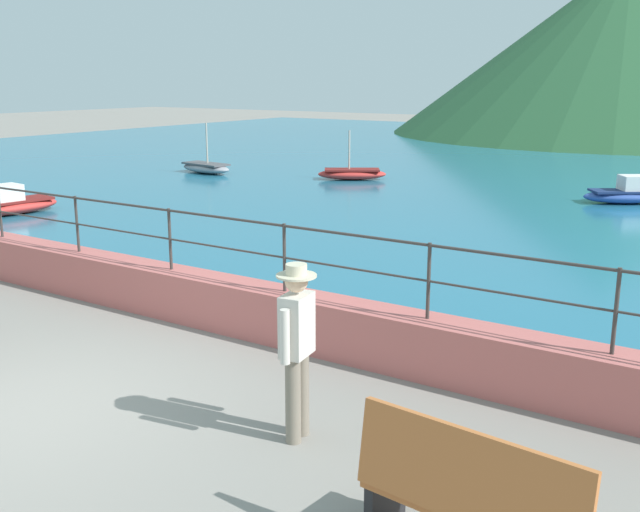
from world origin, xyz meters
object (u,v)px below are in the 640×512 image
object	(u,v)px
person_walking	(297,343)
boat_0	(627,193)
boat_1	(206,167)
boat_5	(12,204)
boat_3	(352,174)
bench_far	(473,502)

from	to	relation	value
person_walking	boat_0	distance (m)	15.99
person_walking	boat_1	size ratio (longest dim) A/B	0.73
boat_1	boat_5	size ratio (longest dim) A/B	1.01
person_walking	boat_3	size ratio (longest dim) A/B	0.72
bench_far	boat_1	bearing A→B (deg)	136.70
person_walking	boat_3	distance (m)	18.29
boat_5	person_walking	bearing A→B (deg)	-23.89
boat_1	boat_3	xyz separation A→B (m)	(5.31, 1.41, -0.00)
boat_0	boat_1	world-z (taller)	boat_1
person_walking	boat_5	world-z (taller)	person_walking
boat_0	boat_5	bearing A→B (deg)	-140.75
boat_0	boat_5	size ratio (longest dim) A/B	1.01
boat_0	boat_5	distance (m)	16.29
bench_far	person_walking	size ratio (longest dim) A/B	1.00
bench_far	boat_3	distance (m)	20.24
person_walking	boat_3	bearing A→B (deg)	119.35
bench_far	person_walking	bearing A→B (deg)	156.07
boat_1	boat_3	world-z (taller)	boat_1
boat_3	boat_0	bearing A→B (deg)	0.26
boat_1	boat_5	world-z (taller)	boat_1
boat_1	person_walking	bearing A→B (deg)	-45.52
boat_0	person_walking	bearing A→B (deg)	-89.37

